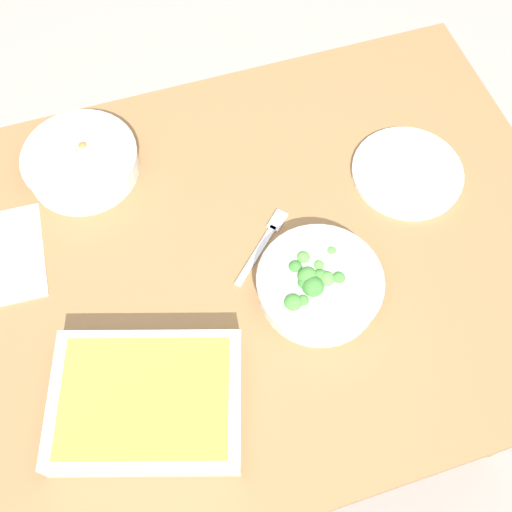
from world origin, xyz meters
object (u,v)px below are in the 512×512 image
at_px(side_plate, 407,172).
at_px(spoon_by_stew, 102,178).
at_px(stew_bowl, 81,161).
at_px(broccoli_bowl, 319,284).
at_px(fork_on_table, 264,242).
at_px(baking_dish, 147,401).

bearing_deg(side_plate, spoon_by_stew, 163.52).
xyz_separation_m(stew_bowl, broccoli_bowl, (0.35, -0.39, -0.00)).
distance_m(side_plate, spoon_by_stew, 0.61).
height_order(broccoli_bowl, fork_on_table, broccoli_bowl).
bearing_deg(broccoli_bowl, baking_dish, -161.62).
distance_m(side_plate, fork_on_table, 0.32).
height_order(baking_dish, side_plate, baking_dish).
bearing_deg(baking_dish, broccoli_bowl, 18.38).
distance_m(broccoli_bowl, baking_dish, 0.35).
xyz_separation_m(baking_dish, fork_on_table, (0.27, 0.23, -0.03)).
bearing_deg(baking_dish, spoon_by_stew, 88.47).
xyz_separation_m(side_plate, spoon_by_stew, (-0.58, 0.17, -0.00)).
distance_m(broccoli_bowl, fork_on_table, 0.14).
relative_size(broccoli_bowl, side_plate, 1.02).
distance_m(baking_dish, spoon_by_stew, 0.47).
relative_size(broccoli_bowl, spoon_by_stew, 1.56).
bearing_deg(broccoli_bowl, spoon_by_stew, 131.99).
bearing_deg(fork_on_table, baking_dish, -139.45).
height_order(side_plate, spoon_by_stew, side_plate).
bearing_deg(spoon_by_stew, fork_on_table, -41.72).
bearing_deg(baking_dish, fork_on_table, 40.55).
height_order(baking_dish, fork_on_table, baking_dish).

